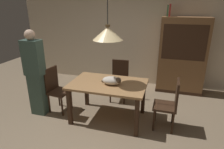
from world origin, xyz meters
The scene contains 12 objects.
ground centered at (0.00, 0.00, 0.00)m, with size 10.00×10.00×0.00m, color #847056.
back_wall centered at (0.00, 2.65, 1.45)m, with size 6.40×0.10×2.90m, color beige.
dining_table centered at (-0.03, 0.57, 0.65)m, with size 1.40×0.90×0.75m.
chair_far_back centered at (-0.03, 1.45, 0.51)m, with size 0.42×0.42×0.93m.
chair_left_side centered at (-1.16, 0.58, 0.51)m, with size 0.44×0.44×0.93m.
chair_right_side centered at (1.10, 0.57, 0.51)m, with size 0.40×0.40×0.93m.
cat_sleeping centered at (0.06, 0.53, 0.83)m, with size 0.39×0.23×0.16m.
pendant_lamp centered at (-0.03, 0.57, 1.66)m, with size 0.52×0.52×1.30m.
hutch_bookcase centered at (1.32, 2.32, 0.89)m, with size 1.12×0.45×1.85m.
book_green_slim centered at (0.88, 2.32, 1.98)m, with size 0.03×0.20×0.26m, color #427A4C.
book_red_tall centered at (0.93, 2.32, 1.99)m, with size 0.04×0.22×0.28m, color #B73833.
person_standing centered at (-1.44, 0.37, 0.86)m, with size 0.36×0.22×1.70m.
Camera 1 is at (0.99, -2.62, 2.15)m, focal length 31.39 mm.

